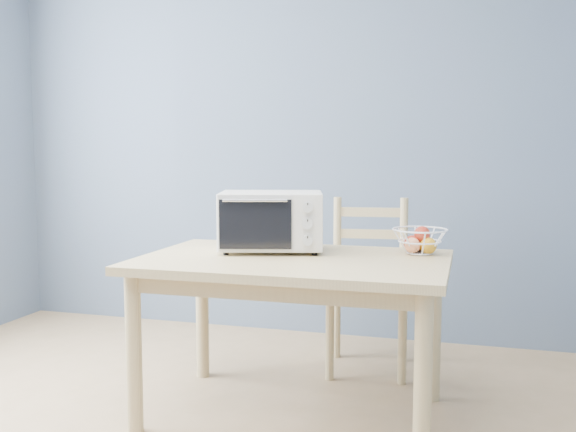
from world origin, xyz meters
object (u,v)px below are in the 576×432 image
(toaster_oven, at_px, (267,220))
(fruit_basket, at_px, (420,241))
(dining_table, at_px, (293,279))
(dining_chair, at_px, (368,285))

(toaster_oven, height_order, fruit_basket, toaster_oven)
(dining_table, distance_m, fruit_basket, 0.63)
(dining_table, height_order, dining_chair, dining_chair)
(dining_table, relative_size, dining_chair, 1.45)
(dining_table, height_order, toaster_oven, toaster_oven)
(dining_table, relative_size, toaster_oven, 2.49)
(dining_table, bearing_deg, toaster_oven, 139.06)
(dining_chair, bearing_deg, fruit_basket, -63.93)
(dining_table, xyz_separation_m, dining_chair, (0.23, 0.77, -0.17))
(dining_table, xyz_separation_m, toaster_oven, (-0.17, 0.15, 0.25))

